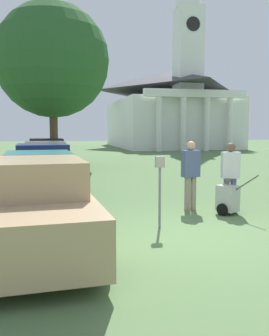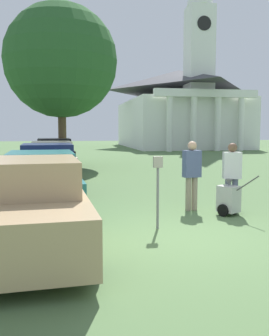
% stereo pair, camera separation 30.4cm
% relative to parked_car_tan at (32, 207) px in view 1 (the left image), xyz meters
% --- Properties ---
extents(ground_plane, '(120.00, 120.00, 0.00)m').
position_rel_parked_car_tan_xyz_m(ground_plane, '(2.79, 0.10, -0.70)').
color(ground_plane, '#517042').
extents(parked_car_tan, '(2.18, 4.70, 1.50)m').
position_rel_parked_car_tan_xyz_m(parked_car_tan, '(0.00, 0.00, 0.00)').
color(parked_car_tan, tan).
rests_on(parked_car_tan, ground_plane).
extents(parked_car_teal, '(2.13, 5.03, 1.42)m').
position_rel_parked_car_tan_xyz_m(parked_car_teal, '(0.00, 3.34, -0.04)').
color(parked_car_teal, '#23666B').
rests_on(parked_car_teal, ground_plane).
extents(parked_car_navy, '(2.16, 4.91, 1.50)m').
position_rel_parked_car_tan_xyz_m(parked_car_navy, '(-0.00, 6.40, 0.01)').
color(parked_car_navy, '#19234C').
rests_on(parked_car_navy, ground_plane).
extents(parked_car_cream, '(2.19, 5.14, 1.47)m').
position_rel_parked_car_tan_xyz_m(parked_car_cream, '(0.00, 10.06, -0.01)').
color(parked_car_cream, beige).
rests_on(parked_car_cream, ground_plane).
extents(parked_car_black, '(2.14, 5.13, 1.53)m').
position_rel_parked_car_tan_xyz_m(parked_car_black, '(0.00, 12.85, 0.01)').
color(parked_car_black, black).
rests_on(parked_car_black, ground_plane).
extents(parking_meter, '(0.18, 0.09, 1.45)m').
position_rel_parked_car_tan_xyz_m(parking_meter, '(2.41, 0.76, 0.30)').
color(parking_meter, slate).
rests_on(parking_meter, ground_plane).
extents(person_worker, '(0.45, 0.29, 1.69)m').
position_rel_parked_car_tan_xyz_m(person_worker, '(3.63, 2.28, 0.26)').
color(person_worker, gray).
rests_on(person_worker, ground_plane).
extents(person_supervisor, '(0.45, 0.30, 1.66)m').
position_rel_parked_car_tan_xyz_m(person_supervisor, '(4.53, 1.98, 0.24)').
color(person_supervisor, '#515670').
rests_on(person_supervisor, ground_plane).
extents(equipment_cart, '(0.67, 0.95, 1.00)m').
position_rel_parked_car_tan_xyz_m(equipment_cart, '(4.31, 1.62, -0.31)').
color(equipment_cart, '#B2B2AD').
rests_on(equipment_cart, ground_plane).
extents(church, '(11.76, 17.84, 20.87)m').
position_rel_parked_car_tan_xyz_m(church, '(13.23, 35.02, 4.01)').
color(church, white).
rests_on(church, ground_plane).
extents(shade_tree, '(6.09, 6.09, 8.71)m').
position_rel_parked_car_tan_xyz_m(shade_tree, '(0.40, 14.64, 4.95)').
color(shade_tree, brown).
rests_on(shade_tree, ground_plane).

